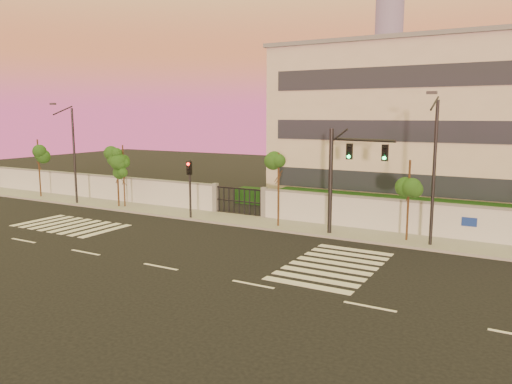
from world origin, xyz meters
TOP-DOWN VIEW (x-y plane):
  - ground at (0.00, 0.00)m, footprint 120.00×120.00m
  - sidewalk at (0.00, 10.50)m, footprint 60.00×3.00m
  - perimeter_wall at (0.10, 12.00)m, footprint 60.00×0.36m
  - hedge_row at (1.17, 14.74)m, footprint 41.00×4.25m
  - institutional_building at (9.00, 21.99)m, footprint 24.40×12.40m
  - distant_skyscraper at (-65.00, 280.00)m, footprint 16.00×16.00m
  - road_markings at (-1.58, 3.76)m, footprint 57.00×7.62m
  - street_tree_a at (-21.78, 10.20)m, footprint 1.49×1.19m
  - street_tree_b at (-12.59, 10.08)m, footprint 1.59×1.27m
  - street_tree_c at (-12.14, 10.26)m, footprint 1.31×1.04m
  - street_tree_d at (1.13, 9.99)m, footprint 1.47×1.17m
  - street_tree_e at (9.01, 10.26)m, footprint 1.45×1.16m
  - traffic_signal_main at (5.40, 9.77)m, footprint 3.93×1.04m
  - traffic_signal_secondary at (-5.24, 9.31)m, footprint 0.32×0.32m
  - streetlight_west at (-16.59, 9.35)m, footprint 0.47×1.91m
  - streetlight_east at (10.33, 9.72)m, footprint 0.49×1.97m

SIDE VIEW (x-z plane):
  - ground at x=0.00m, z-range 0.00..0.00m
  - road_markings at x=-1.58m, z-range 0.00..0.02m
  - sidewalk at x=0.00m, z-range 0.00..0.15m
  - hedge_row at x=1.17m, z-range -0.08..1.72m
  - perimeter_wall at x=0.10m, z-range -0.03..2.17m
  - traffic_signal_secondary at x=-5.24m, z-range 0.55..4.62m
  - street_tree_b at x=-12.59m, z-range 1.05..5.48m
  - street_tree_e at x=9.01m, z-range 1.09..5.72m
  - street_tree_d at x=1.13m, z-range 1.11..5.83m
  - street_tree_c at x=-12.14m, z-range 1.13..5.95m
  - street_tree_a at x=-21.78m, z-range 1.18..6.19m
  - traffic_signal_main at x=5.40m, z-range 0.83..7.10m
  - streetlight_west at x=-16.59m, z-range 0.32..8.25m
  - streetlight_east at x=10.33m, z-range 0.33..8.52m
  - institutional_building at x=9.00m, z-range 0.03..12.28m
  - distant_skyscraper at x=-65.00m, z-range 2.98..120.98m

